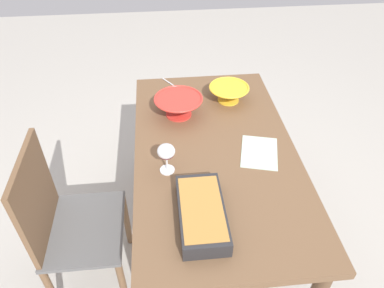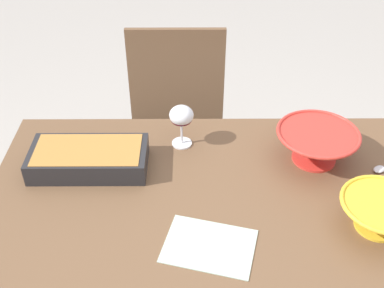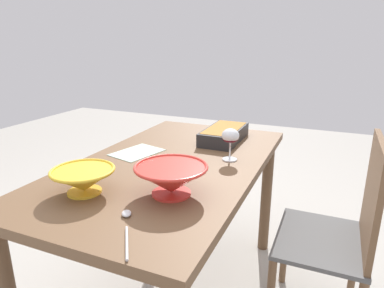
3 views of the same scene
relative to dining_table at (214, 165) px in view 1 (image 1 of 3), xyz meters
name	(u,v)px [view 1 (image 1 of 3)]	position (x,y,z in m)	size (l,w,h in m)	color
ground_plane	(210,241)	(0.00, 0.00, -0.67)	(8.00, 8.00, 0.00)	#B2ADA3
dining_table	(214,165)	(0.00, 0.00, 0.00)	(1.43, 0.79, 0.77)	brown
chair	(65,221)	(0.16, -0.76, -0.16)	(0.46, 0.38, 0.93)	#595959
wine_glass	(166,153)	(0.13, -0.24, 0.21)	(0.08, 0.08, 0.15)	white
casserole_dish	(202,213)	(0.42, -0.12, 0.15)	(0.37, 0.18, 0.07)	#262628
mixing_bowl	(179,105)	(-0.31, -0.16, 0.17)	(0.27, 0.27, 0.11)	red
small_bowl	(229,93)	(-0.42, 0.14, 0.16)	(0.23, 0.23, 0.09)	yellow
serving_spoon	(181,90)	(-0.55, -0.13, 0.11)	(0.23, 0.16, 0.01)	silver
napkin	(259,152)	(0.05, 0.21, 0.11)	(0.24, 0.17, 0.00)	#B2CCB7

